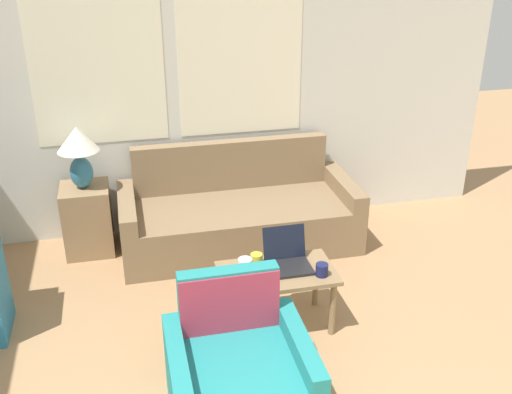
# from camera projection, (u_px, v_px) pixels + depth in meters

# --- Properties ---
(wall_back) EXTENTS (5.87, 0.06, 2.60)m
(wall_back) POSITION_uv_depth(u_px,v_px,m) (180.00, 91.00, 5.24)
(wall_back) COLOR silver
(wall_back) RESTS_ON ground_plane
(couch) EXTENTS (2.07, 0.87, 0.86)m
(couch) POSITION_uv_depth(u_px,v_px,m) (238.00, 216.00, 5.37)
(couch) COLOR #846B4C
(couch) RESTS_ON ground_plane
(armchair) EXTENTS (0.80, 0.76, 0.82)m
(armchair) POSITION_uv_depth(u_px,v_px,m) (239.00, 377.00, 3.47)
(armchair) COLOR teal
(armchair) RESTS_ON ground_plane
(side_table) EXTENTS (0.41, 0.41, 0.61)m
(side_table) POSITION_uv_depth(u_px,v_px,m) (88.00, 219.00, 5.20)
(side_table) COLOR #937551
(side_table) RESTS_ON ground_plane
(table_lamp) EXTENTS (0.34, 0.34, 0.54)m
(table_lamp) POSITION_uv_depth(u_px,v_px,m) (78.00, 149.00, 4.93)
(table_lamp) COLOR teal
(table_lamp) RESTS_ON side_table
(coffee_table) EXTENTS (0.81, 0.47, 0.45)m
(coffee_table) POSITION_uv_depth(u_px,v_px,m) (277.00, 279.00, 4.18)
(coffee_table) COLOR #8E704C
(coffee_table) RESTS_ON ground_plane
(laptop) EXTENTS (0.30, 0.31, 0.25)m
(laptop) POSITION_uv_depth(u_px,v_px,m) (287.00, 258.00, 4.21)
(laptop) COLOR black
(laptop) RESTS_ON coffee_table
(cup_navy) EXTENTS (0.10, 0.10, 0.10)m
(cup_navy) POSITION_uv_depth(u_px,v_px,m) (245.00, 265.00, 4.14)
(cup_navy) COLOR white
(cup_navy) RESTS_ON coffee_table
(cup_yellow) EXTENTS (0.09, 0.09, 0.08)m
(cup_yellow) POSITION_uv_depth(u_px,v_px,m) (256.00, 259.00, 4.22)
(cup_yellow) COLOR gold
(cup_yellow) RESTS_ON coffee_table
(cup_white) EXTENTS (0.09, 0.09, 0.09)m
(cup_white) POSITION_uv_depth(u_px,v_px,m) (322.00, 270.00, 4.09)
(cup_white) COLOR #191E4C
(cup_white) RESTS_ON coffee_table
(tv_remote) EXTENTS (0.10, 0.16, 0.02)m
(tv_remote) POSITION_uv_depth(u_px,v_px,m) (249.00, 281.00, 4.02)
(tv_remote) COLOR black
(tv_remote) RESTS_ON coffee_table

